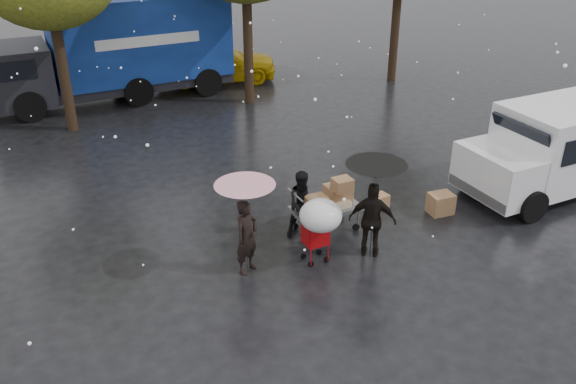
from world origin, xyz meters
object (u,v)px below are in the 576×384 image
person_pink (247,237)px  white_van (563,146)px  shopping_cart (320,219)px  person_black (372,220)px  vendor_cart (330,201)px  yellow_taxi (216,61)px  blue_truck (117,49)px

person_pink → white_van: 8.38m
shopping_cart → white_van: (7.00, 0.37, 0.10)m
person_black → white_van: size_ratio=0.33×
white_van → person_black: bearing=-174.9°
vendor_cart → shopping_cart: size_ratio=1.04×
person_black → yellow_taxi: size_ratio=0.36×
blue_truck → yellow_taxi: 3.88m
white_van → blue_truck: bearing=123.8°
shopping_cart → blue_truck: blue_truck is taller
shopping_cart → yellow_taxi: 13.17m
blue_truck → person_pink: bearing=-91.2°
vendor_cart → yellow_taxi: yellow_taxi is taller
person_pink → yellow_taxi: bearing=44.1°
person_black → yellow_taxi: 13.13m
vendor_cart → blue_truck: blue_truck is taller
shopping_cart → blue_truck: bearing=95.1°
yellow_taxi → blue_truck: bearing=112.3°
vendor_cart → person_pink: bearing=-163.2°
person_pink → person_black: size_ratio=0.95×
shopping_cart → person_black: bearing=-7.4°
white_van → blue_truck: 14.61m
person_pink → yellow_taxi: yellow_taxi is taller
white_van → blue_truck: blue_truck is taller
blue_truck → yellow_taxi: blue_truck is taller
shopping_cart → white_van: white_van is taller
white_van → blue_truck: size_ratio=0.59×
shopping_cart → blue_truck: 12.57m
white_van → vendor_cart: bearing=173.0°
shopping_cart → yellow_taxi: bearing=78.6°
shopping_cart → white_van: 7.01m
white_van → yellow_taxi: size_ratio=1.08×
person_black → person_pink: bearing=26.2°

